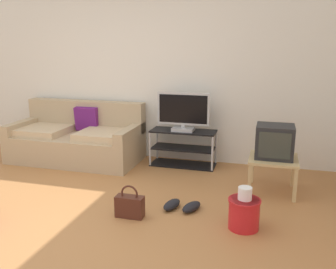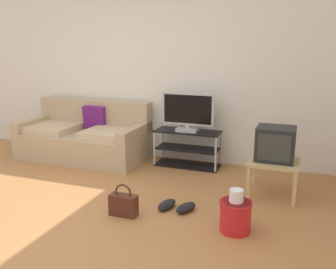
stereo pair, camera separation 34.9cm
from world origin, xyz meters
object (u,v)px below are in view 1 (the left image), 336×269
object	(u,v)px
tv_stand	(183,148)
cleaning_bucket	(244,211)
flat_tv	(183,112)
couch	(78,139)
sneakers_pair	(182,206)
side_table	(273,163)
handbag	(130,206)
crt_tv	(275,141)

from	to	relation	value
tv_stand	cleaning_bucket	xyz separation A→B (m)	(0.99, -1.69, -0.08)
flat_tv	cleaning_bucket	world-z (taller)	flat_tv
couch	cleaning_bucket	size ratio (longest dim) A/B	4.58
sneakers_pair	side_table	bearing A→B (deg)	40.55
tv_stand	flat_tv	distance (m)	0.53
side_table	handbag	xyz separation A→B (m)	(-1.38, -1.08, -0.24)
cleaning_bucket	sneakers_pair	world-z (taller)	cleaning_bucket
tv_stand	side_table	distance (m)	1.42
couch	cleaning_bucket	bearing A→B (deg)	-30.47
cleaning_bucket	sneakers_pair	bearing A→B (deg)	160.78
couch	handbag	world-z (taller)	couch
crt_tv	handbag	distance (m)	1.83
tv_stand	sneakers_pair	size ratio (longest dim) A/B	2.19
handbag	tv_stand	bearing A→B (deg)	85.60
flat_tv	cleaning_bucket	xyz separation A→B (m)	(0.99, -1.66, -0.61)
couch	side_table	distance (m)	2.89
sneakers_pair	crt_tv	bearing A→B (deg)	41.13
handbag	cleaning_bucket	world-z (taller)	cleaning_bucket
crt_tv	handbag	size ratio (longest dim) A/B	1.25
crt_tv	side_table	bearing A→B (deg)	-90.00
flat_tv	handbag	world-z (taller)	flat_tv
flat_tv	side_table	size ratio (longest dim) A/B	1.34
flat_tv	crt_tv	size ratio (longest dim) A/B	1.74
side_table	sneakers_pair	world-z (taller)	side_table
side_table	cleaning_bucket	world-z (taller)	side_table
tv_stand	cleaning_bucket	bearing A→B (deg)	-59.45
handbag	sneakers_pair	world-z (taller)	handbag
side_table	handbag	world-z (taller)	side_table
couch	crt_tv	bearing A→B (deg)	-9.99
tv_stand	flat_tv	bearing A→B (deg)	-90.00
side_table	handbag	size ratio (longest dim) A/B	1.63
couch	side_table	bearing A→B (deg)	-10.31
couch	handbag	bearing A→B (deg)	-47.44
crt_tv	sneakers_pair	xyz separation A→B (m)	(-0.91, -0.79, -0.57)
flat_tv	sneakers_pair	xyz separation A→B (m)	(0.33, -1.43, -0.74)
tv_stand	crt_tv	world-z (taller)	crt_tv
flat_tv	crt_tv	distance (m)	1.41
side_table	sneakers_pair	size ratio (longest dim) A/B	1.31
side_table	sneakers_pair	distance (m)	1.24
tv_stand	handbag	xyz separation A→B (m)	(-0.14, -1.75, -0.14)
side_table	crt_tv	distance (m)	0.25
flat_tv	side_table	xyz separation A→B (m)	(1.24, -0.65, -0.42)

